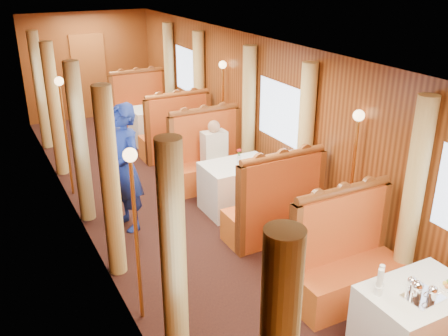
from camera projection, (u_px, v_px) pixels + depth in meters
floor at (194, 219)px, 7.45m from camera, size 3.00×12.00×0.01m
ceiling at (189, 50)px, 6.49m from camera, size 3.00×12.00×0.01m
wall_far at (89, 66)px, 11.88m from camera, size 3.00×0.01×2.50m
wall_left at (84, 159)px, 6.33m from camera, size 0.01×12.00×2.50m
wall_right at (281, 125)px, 7.61m from camera, size 0.01×12.00×2.50m
doorway_far at (90, 77)px, 11.95m from camera, size 0.80×0.04×2.00m
table_near at (415, 323)px, 4.76m from camera, size 1.05×0.72×0.75m
banquette_near_aft at (345, 265)px, 5.57m from camera, size 1.30×0.55×1.34m
table_mid at (238, 187)px, 7.62m from camera, size 1.05×0.72×0.75m
banquette_mid_fwd at (274, 211)px, 6.78m from camera, size 1.30×0.55×1.34m
banquette_mid_aft at (209, 162)px, 8.44m from camera, size 1.30×0.55×1.34m
table_far at (157, 125)px, 10.49m from camera, size 1.05×0.72×0.75m
banquette_far_fwd at (175, 137)px, 9.64m from camera, size 1.30×0.55×1.34m
banquette_far_aft at (141, 111)px, 11.30m from camera, size 1.30×0.55×1.34m
tea_tray at (423, 297)px, 4.51m from camera, size 0.36×0.28×0.01m
teapot_left at (417, 292)px, 4.47m from camera, size 0.20×0.17×0.14m
teapot_right at (432, 295)px, 4.45m from camera, size 0.18×0.16×0.12m
teapot_back at (411, 286)px, 4.58m from camera, size 0.18×0.16×0.12m
cup_inboard at (379, 284)px, 4.52m from camera, size 0.08×0.08×0.26m
cup_outboard at (380, 280)px, 4.59m from camera, size 0.08×0.08×0.26m
rose_vase_mid at (239, 154)px, 7.39m from camera, size 0.06×0.06×0.36m
rose_vase_far at (156, 99)px, 10.29m from camera, size 0.06×0.06×0.36m
window_left_near at (202, 298)px, 3.39m from camera, size 0.01×1.20×0.90m
curtain_left_near_b at (174, 270)px, 4.18m from camera, size 0.22×0.22×2.35m
curtain_right_near_b at (412, 202)px, 5.36m from camera, size 0.22×0.22×2.35m
window_left_mid at (83, 144)px, 6.26m from camera, size 0.01×1.20×0.90m
curtain_left_mid_a at (110, 185)px, 5.77m from camera, size 0.22×0.22×2.35m
curtain_left_mid_b at (80, 144)px, 7.05m from camera, size 0.22×0.22×2.35m
window_right_mid at (281, 113)px, 7.52m from camera, size 0.01×1.20×0.90m
curtain_right_mid_a at (305, 147)px, 6.95m from camera, size 0.22×0.22×2.35m
curtain_right_mid_b at (249, 118)px, 8.22m from camera, size 0.22×0.22×2.35m
window_left_far at (39, 86)px, 9.12m from camera, size 0.01×1.20×0.90m
curtain_left_far_a at (55, 110)px, 8.63m from camera, size 0.22×0.22×2.35m
curtain_left_far_b at (40, 91)px, 9.91m from camera, size 0.22×0.22×2.35m
window_right_far at (188, 71)px, 10.39m from camera, size 0.01×1.20×0.90m
curtain_right_far_a at (199, 92)px, 9.81m from camera, size 0.22×0.22×2.35m
curtain_right_far_b at (170, 77)px, 11.09m from camera, size 0.22×0.22×2.35m
sconce_left_fore at (134, 202)px, 4.89m from camera, size 0.14×0.14×1.95m
sconce_right_fore at (355, 155)px, 6.08m from camera, size 0.14×0.14×1.95m
sconce_left_aft at (63, 113)px, 7.75m from camera, size 0.14×0.14×1.95m
sconce_right_aft at (223, 92)px, 8.95m from camera, size 0.14×0.14×1.95m
steward at (125, 168)px, 6.91m from camera, size 0.57×0.75×1.83m
passenger at (215, 149)px, 8.11m from camera, size 0.40×0.44×0.76m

